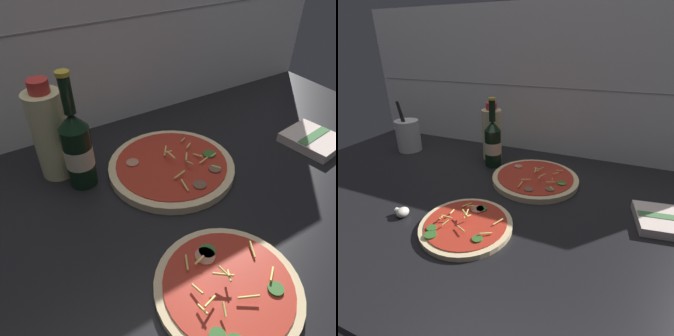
% 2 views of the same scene
% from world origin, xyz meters
% --- Properties ---
extents(counter_slab, '(1.60, 0.90, 0.03)m').
position_xyz_m(counter_slab, '(0.00, 0.00, 0.01)').
color(counter_slab, black).
rests_on(counter_slab, ground).
extents(tile_backsplash, '(1.60, 0.01, 0.60)m').
position_xyz_m(tile_backsplash, '(0.00, 0.45, 0.30)').
color(tile_backsplash, white).
rests_on(tile_backsplash, ground).
extents(pizza_near, '(0.24, 0.24, 0.04)m').
position_xyz_m(pizza_near, '(0.01, -0.14, 0.03)').
color(pizza_near, beige).
rests_on(pizza_near, counter_slab).
extents(pizza_far, '(0.29, 0.29, 0.05)m').
position_xyz_m(pizza_far, '(0.10, 0.17, 0.04)').
color(pizza_far, beige).
rests_on(pizza_far, counter_slab).
extents(beer_bottle, '(0.06, 0.06, 0.26)m').
position_xyz_m(beer_bottle, '(-0.09, 0.24, 0.12)').
color(beer_bottle, black).
rests_on(beer_bottle, counter_slab).
extents(oil_bottle, '(0.08, 0.08, 0.23)m').
position_xyz_m(oil_bottle, '(-0.13, 0.31, 0.13)').
color(oil_bottle, beige).
rests_on(oil_bottle, counter_slab).
extents(dish_towel, '(0.14, 0.15, 0.03)m').
position_xyz_m(dish_towel, '(0.47, 0.07, 0.04)').
color(dish_towel, beige).
rests_on(dish_towel, counter_slab).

